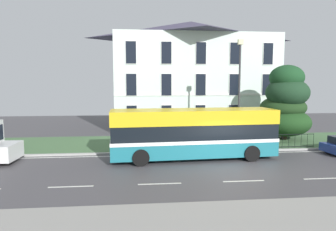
% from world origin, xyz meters
% --- Properties ---
extents(ground_plane, '(60.00, 56.00, 0.18)m').
position_xyz_m(ground_plane, '(0.00, 1.22, -0.01)').
color(ground_plane, '#454246').
extents(georgian_townhouse, '(15.95, 10.85, 11.05)m').
position_xyz_m(georgian_townhouse, '(0.63, 16.81, 5.68)').
color(georgian_townhouse, silver).
rests_on(georgian_townhouse, ground_plane).
extents(iron_verge_railing, '(13.36, 0.04, 0.97)m').
position_xyz_m(iron_verge_railing, '(0.63, 4.40, 0.62)').
color(iron_verge_railing, black).
rests_on(iron_verge_railing, ground_plane).
extents(evergreen_tree, '(3.88, 4.07, 5.94)m').
position_xyz_m(evergreen_tree, '(6.70, 7.47, 2.94)').
color(evergreen_tree, '#423328').
rests_on(evergreen_tree, ground_plane).
extents(single_decker_bus, '(10.12, 3.03, 3.04)m').
position_xyz_m(single_decker_bus, '(-1.63, 2.57, 1.61)').
color(single_decker_bus, '#1C6D7B').
rests_on(single_decker_bus, ground_plane).
extents(street_lamp_post, '(0.36, 0.24, 7.54)m').
position_xyz_m(street_lamp_post, '(2.15, 5.38, 4.39)').
color(street_lamp_post, '#333338').
rests_on(street_lamp_post, ground_plane).
extents(litter_bin, '(0.46, 0.46, 1.04)m').
position_xyz_m(litter_bin, '(-4.58, 5.22, 0.64)').
color(litter_bin, '#4C4742').
rests_on(litter_bin, ground_plane).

